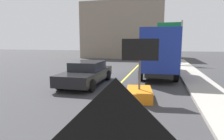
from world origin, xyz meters
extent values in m
cube|color=yellow|center=(0.00, 6.00, 0.00)|extent=(0.14, 36.00, 0.01)
cube|color=orange|center=(1.50, 9.35, 0.23)|extent=(1.32, 1.93, 0.45)
cylinder|color=#4C4C4C|center=(1.50, 9.35, 1.10)|extent=(0.10, 0.10, 1.30)
cube|color=black|center=(1.50, 9.35, 2.23)|extent=(1.60, 0.28, 0.95)
sphere|color=yellow|center=(2.04, 9.47, 2.23)|extent=(0.09, 0.09, 0.09)
sphere|color=yellow|center=(1.74, 9.43, 2.23)|extent=(0.09, 0.09, 0.09)
sphere|color=yellow|center=(1.45, 9.39, 2.23)|extent=(0.09, 0.09, 0.09)
sphere|color=yellow|center=(1.15, 9.35, 2.23)|extent=(0.09, 0.09, 0.09)
sphere|color=yellow|center=(0.98, 9.33, 2.41)|extent=(0.09, 0.09, 0.09)
sphere|color=yellow|center=(0.98, 9.33, 2.04)|extent=(0.09, 0.09, 0.09)
cube|color=black|center=(2.18, 16.04, 0.57)|extent=(1.95, 7.71, 0.25)
cube|color=silver|center=(2.08, 18.79, 1.65)|extent=(2.45, 2.23, 1.90)
cube|color=navy|center=(2.23, 14.86, 2.06)|extent=(2.56, 5.29, 2.72)
cylinder|color=black|center=(0.95, 18.59, 0.45)|extent=(0.31, 0.91, 0.90)
cylinder|color=black|center=(3.21, 18.68, 0.45)|extent=(0.31, 0.91, 0.90)
cylinder|color=black|center=(1.14, 13.70, 0.45)|extent=(0.31, 0.91, 0.90)
cylinder|color=black|center=(3.40, 13.79, 0.45)|extent=(0.31, 0.91, 0.90)
cube|color=black|center=(-1.94, 11.64, 0.58)|extent=(1.96, 4.97, 0.60)
cube|color=black|center=(-1.94, 11.89, 1.13)|extent=(1.71, 2.24, 0.50)
cylinder|color=black|center=(-1.01, 10.01, 0.33)|extent=(0.22, 0.66, 0.66)
cylinder|color=black|center=(-2.85, 10.00, 0.33)|extent=(0.22, 0.66, 0.66)
cylinder|color=black|center=(-1.03, 13.28, 0.33)|extent=(0.22, 0.66, 0.66)
cylinder|color=black|center=(-2.88, 13.27, 0.33)|extent=(0.22, 0.66, 0.66)
cylinder|color=gray|center=(4.60, 23.97, 2.50)|extent=(0.18, 0.18, 5.00)
cube|color=#0F6033|center=(3.21, 24.05, 4.15)|extent=(2.60, 0.22, 1.30)
cube|color=white|center=(3.21, 24.09, 4.15)|extent=(1.82, 0.12, 0.18)
cube|color=gray|center=(-3.82, 34.79, 4.48)|extent=(13.11, 9.48, 8.96)
cone|color=orange|center=(1.38, 5.38, 0.32)|extent=(0.28, 0.28, 0.58)
cylinder|color=white|center=(1.38, 5.38, 0.35)|extent=(0.19, 0.19, 0.08)
cube|color=black|center=(0.93, 7.39, 0.01)|extent=(0.36, 0.36, 0.03)
cone|color=#EA5B0C|center=(0.93, 7.39, 0.39)|extent=(0.28, 0.28, 0.72)
cylinder|color=white|center=(0.93, 7.39, 0.42)|extent=(0.19, 0.19, 0.08)
camera|label=1|loc=(2.37, 0.88, 2.54)|focal=30.80mm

